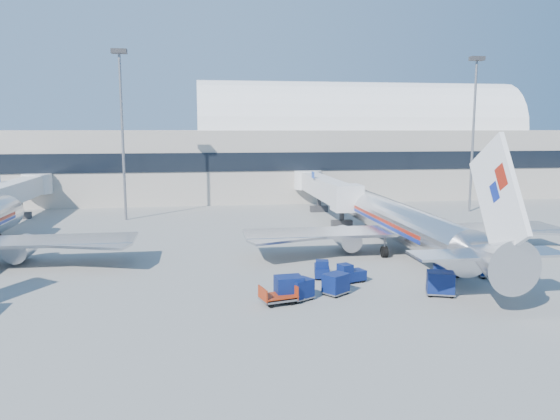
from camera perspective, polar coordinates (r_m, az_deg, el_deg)
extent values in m
plane|color=gray|center=(48.41, 3.89, -6.23)|extent=(260.00, 260.00, 0.00)
cube|color=#B2AA9E|center=(102.94, -16.93, 4.62)|extent=(170.00, 28.00, 12.00)
cube|color=black|center=(89.13, -18.22, 4.67)|extent=(170.00, 0.40, 3.00)
cylinder|color=white|center=(106.09, 8.00, 8.25)|extent=(60.00, 18.00, 18.00)
cylinder|color=silver|center=(56.30, 12.57, -1.31)|extent=(3.80, 28.00, 3.80)
sphere|color=silver|center=(69.38, 8.41, 0.62)|extent=(3.72, 3.72, 3.72)
cone|color=silver|center=(41.16, 21.16, -4.70)|extent=(3.80, 6.00, 3.80)
cube|color=#99190B|center=(57.18, 12.22, -0.89)|extent=(3.85, 20.16, 0.32)
cube|color=navy|center=(57.24, 12.21, -1.26)|extent=(3.85, 20.16, 0.32)
cube|color=white|center=(40.00, 21.85, 1.30)|extent=(0.35, 7.79, 8.74)
cube|color=silver|center=(41.54, 20.83, -4.28)|extent=(11.00, 3.00, 0.18)
cube|color=silver|center=(55.49, 12.92, -2.09)|extent=(32.00, 5.00, 0.28)
cylinder|color=#B7B7BC|center=(55.32, 7.00, -2.97)|extent=(2.10, 3.80, 2.10)
cylinder|color=#B7B7BC|center=(59.21, 17.32, -2.54)|extent=(2.10, 3.80, 2.10)
cylinder|color=black|center=(66.93, 9.11, -1.80)|extent=(0.40, 0.90, 0.90)
sphere|color=silver|center=(69.83, -26.70, -0.14)|extent=(3.72, 3.72, 3.72)
cylinder|color=#B7B7BC|center=(55.74, -25.46, -3.66)|extent=(2.10, 3.80, 2.10)
cube|color=silver|center=(78.20, 4.60, 2.38)|extent=(2.70, 24.00, 2.70)
cube|color=silver|center=(66.47, 7.00, 1.27)|extent=(3.40, 3.20, 3.20)
cylinder|color=silver|center=(89.38, 2.91, 3.16)|extent=(4.40, 4.40, 3.00)
cube|color=#2D2D30|center=(68.87, 6.48, -0.32)|extent=(0.50, 0.50, 3.00)
cube|color=#2D2D30|center=(69.09, 6.46, -1.43)|extent=(2.60, 1.00, 0.90)
cube|color=#2D2D30|center=(81.36, 4.10, 1.06)|extent=(0.50, 0.50, 3.00)
cube|color=#2D2D30|center=(81.55, 4.09, 0.12)|extent=(2.60, 1.00, 0.90)
cube|color=navy|center=(77.68, 3.46, 3.68)|extent=(0.12, 1.40, 0.90)
cube|color=silver|center=(79.88, -26.20, 1.66)|extent=(2.70, 24.00, 2.70)
cylinder|color=silver|center=(90.85, -24.05, 2.52)|extent=(4.40, 4.40, 3.00)
cube|color=#2D2D30|center=(82.97, -25.49, 0.40)|extent=(0.50, 0.50, 3.00)
cube|color=#2D2D30|center=(83.16, -25.43, -0.52)|extent=(2.60, 1.00, 0.90)
cylinder|color=slate|center=(76.32, -16.12, 7.19)|extent=(0.36, 0.36, 22.00)
cube|color=#2D2D30|center=(76.97, -16.47, 15.63)|extent=(2.00, 1.20, 0.60)
cylinder|color=slate|center=(85.74, 19.51, 7.15)|extent=(0.36, 0.36, 22.00)
cube|color=#2D2D30|center=(86.31, 19.89, 14.66)|extent=(2.00, 1.20, 0.60)
cube|color=#9E9E96|center=(56.68, 21.55, -4.16)|extent=(3.00, 0.55, 0.90)
cube|color=#9E9E96|center=(58.39, 24.35, -3.97)|extent=(3.00, 0.55, 0.90)
cube|color=#9E9E96|center=(60.24, 27.00, -3.78)|extent=(3.00, 0.55, 0.90)
cube|color=#0A174C|center=(44.58, 7.36, -6.80)|extent=(2.69, 1.96, 0.79)
cube|color=#0A174C|center=(44.12, 6.82, -6.10)|extent=(1.25, 1.31, 0.74)
cylinder|color=black|center=(45.50, 7.87, -6.87)|extent=(0.63, 0.42, 0.59)
cube|color=#0A174C|center=(48.26, 17.06, -5.97)|extent=(2.52, 1.87, 0.74)
cube|color=#0A174C|center=(48.08, 16.50, -5.28)|extent=(1.18, 1.24, 0.69)
cylinder|color=black|center=(48.82, 17.93, -6.17)|extent=(0.59, 0.40, 0.55)
cube|color=#0A174C|center=(45.86, 4.39, -6.33)|extent=(1.63, 2.58, 0.78)
cube|color=#0A174C|center=(45.20, 4.42, -5.73)|extent=(1.20, 1.12, 0.73)
cylinder|color=black|center=(46.72, 3.77, -6.40)|extent=(0.33, 0.62, 0.58)
cube|color=#0A174C|center=(41.19, 5.85, -7.58)|extent=(2.19, 2.11, 1.39)
cube|color=slate|center=(41.38, 5.83, -8.51)|extent=(2.29, 2.20, 0.10)
cylinder|color=black|center=(42.21, 5.85, -8.20)|extent=(0.40, 0.35, 0.38)
cube|color=#0A174C|center=(39.81, 2.14, -8.16)|extent=(2.10, 1.97, 1.34)
cube|color=slate|center=(40.01, 2.13, -9.09)|extent=(2.20, 2.06, 0.09)
cylinder|color=black|center=(40.79, 2.33, -8.77)|extent=(0.39, 0.32, 0.37)
cube|color=#0A174C|center=(39.63, 0.92, -8.03)|extent=(2.05, 1.67, 1.55)
cube|color=slate|center=(39.86, 0.92, -9.10)|extent=(2.16, 1.73, 0.11)
cylinder|color=black|center=(40.60, 1.73, -8.81)|extent=(0.44, 0.21, 0.43)
cube|color=#0A174C|center=(42.46, 16.42, -7.24)|extent=(2.32, 2.06, 1.56)
cube|color=slate|center=(42.67, 16.38, -8.26)|extent=(2.44, 2.15, 0.11)
cylinder|color=black|center=(43.33, 17.30, -8.07)|extent=(0.46, 0.30, 0.43)
cube|color=#0A174C|center=(48.83, 21.21, -5.49)|extent=(2.19, 1.92, 1.48)
cube|color=slate|center=(49.01, 21.16, -6.34)|extent=(2.30, 2.00, 0.10)
cylinder|color=black|center=(49.70, 21.84, -6.20)|extent=(0.44, 0.28, 0.41)
cube|color=slate|center=(39.02, -0.19, -9.25)|extent=(2.78, 2.22, 0.13)
cube|color=maroon|center=(38.96, -0.19, -8.94)|extent=(2.79, 2.27, 0.09)
cylinder|color=black|center=(39.90, 0.51, -9.10)|extent=(0.47, 0.28, 0.44)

